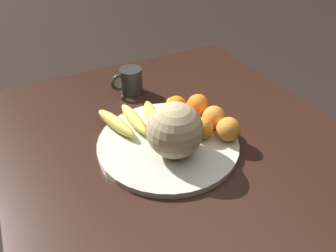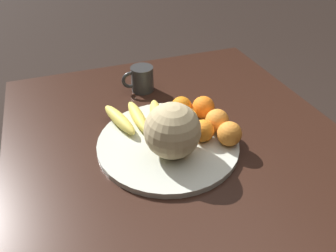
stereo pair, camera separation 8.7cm
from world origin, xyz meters
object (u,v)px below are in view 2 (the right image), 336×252
Objects in this scene: banana_bunch at (155,116)px; orange_front_left at (203,131)px; orange_top_small at (185,121)px; melon at (172,131)px; orange_mid_center at (217,121)px; orange_back_right at (229,133)px; orange_front_right at (203,107)px; orange_back_left at (181,107)px; kitchen_table at (189,186)px; fruit_bowl at (168,143)px; ceramic_mug at (141,79)px; produce_tag at (182,136)px.

orange_front_left is at bearing -130.68° from banana_bunch.
orange_top_small is (-0.06, -0.03, -0.00)m from orange_front_left.
melon is 0.16m from orange_mid_center.
orange_mid_center is at bearing 108.05° from melon.
melon reaches higher than orange_back_right.
orange_back_left is (-0.03, -0.06, -0.00)m from orange_front_right.
orange_mid_center reaches higher than kitchen_table.
orange_top_small is at bearing 118.63° from fruit_bowl.
orange_front_right reaches higher than fruit_bowl.
banana_bunch is at bearing -5.78° from ceramic_mug.
produce_tag is at bearing -122.62° from orange_back_right.
produce_tag is at bearing -93.80° from orange_mid_center.
orange_back_right is (-0.00, 0.11, 0.16)m from kitchen_table.
ceramic_mug is at bearing -170.47° from orange_top_small.
melon is at bearing -3.64° from ceramic_mug.
orange_mid_center is 0.35m from ceramic_mug.
melon is 0.11m from orange_front_left.
kitchen_table is at bearing 3.31° from ceramic_mug.
melon is (-0.02, -0.05, 0.20)m from kitchen_table.
orange_front_right is 1.06× the size of orange_back_left.
banana_bunch is 0.11m from produce_tag.
orange_front_right is at bearing -175.28° from orange_back_right.
fruit_bowl is at bearing -95.99° from produce_tag.
orange_back_left is (0.00, 0.08, 0.01)m from banana_bunch.
melon is 2.37× the size of orange_front_left.
produce_tag is (-0.01, -0.10, -0.03)m from orange_mid_center.
ceramic_mug is (-0.39, -0.02, 0.15)m from kitchen_table.
kitchen_table is at bearing -15.99° from produce_tag.
melon is at bearing -168.37° from banana_bunch.
ceramic_mug is at bearing -164.14° from orange_back_left.
banana_bunch reaches higher than fruit_bowl.
orange_front_left is 0.06m from orange_mid_center.
fruit_bowl is 0.17m from orange_back_right.
kitchen_table is at bearing 71.47° from melon.
kitchen_table is 0.23m from orange_back_left.
kitchen_table is 3.85× the size of banana_bunch.
orange_back_right is at bearing 43.97° from produce_tag.
orange_back_left is at bearing -156.64° from orange_back_right.
fruit_bowl is 0.08m from orange_top_small.
kitchen_table is at bearing -35.29° from orange_front_right.
orange_mid_center is 1.15× the size of orange_top_small.
orange_back_right is 1.14× the size of orange_top_small.
fruit_bowl is at bearing -164.75° from banana_bunch.
banana_bunch is 5.21× the size of orange_front_left.
ceramic_mug is at bearing -153.65° from orange_front_right.
orange_back_left is 0.95× the size of orange_back_right.
kitchen_table is at bearing -152.96° from banana_bunch.
orange_back_left is (-0.10, 0.08, 0.04)m from fruit_bowl.
banana_bunch is 4.70× the size of orange_front_right.
orange_front_left is 0.07m from orange_back_right.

